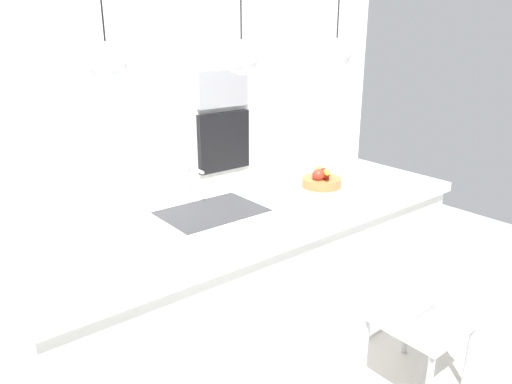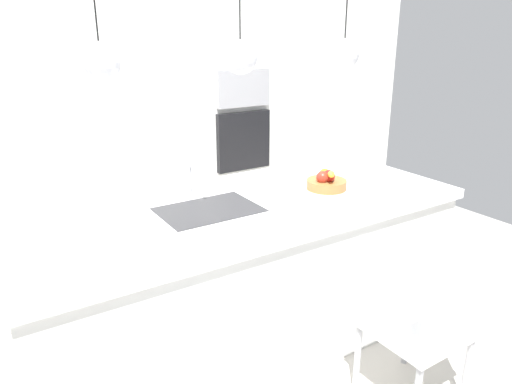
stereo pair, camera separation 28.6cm
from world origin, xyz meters
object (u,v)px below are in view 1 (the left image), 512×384
(microwave, at_px, (222,88))
(oven, at_px, (223,141))
(fruit_bowl, at_px, (322,179))
(chair_middle, at_px, (434,311))

(microwave, distance_m, oven, 0.50)
(fruit_bowl, xyz_separation_m, chair_middle, (-0.11, -0.95, -0.47))
(oven, bearing_deg, fruit_bowl, -102.54)
(oven, distance_m, chair_middle, 2.67)
(fruit_bowl, relative_size, oven, 0.46)
(oven, bearing_deg, chair_middle, -100.44)
(oven, relative_size, chair_middle, 0.62)
(microwave, relative_size, oven, 0.96)
(fruit_bowl, height_order, microwave, microwave)
(microwave, xyz_separation_m, oven, (0.00, 0.00, -0.50))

